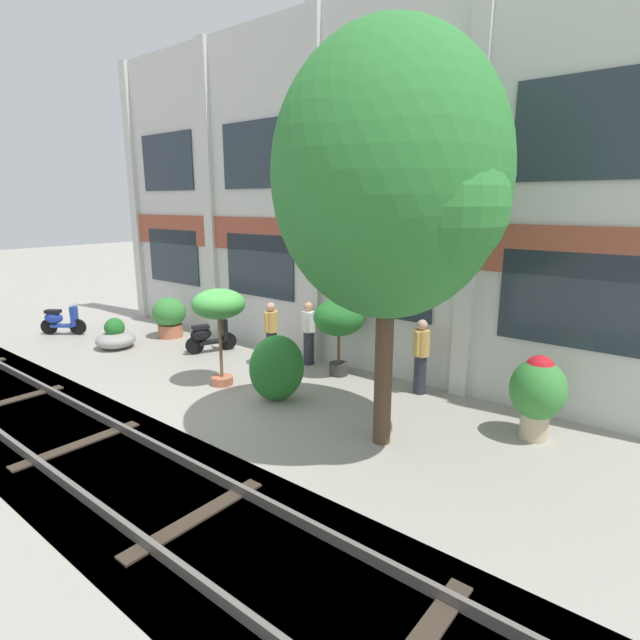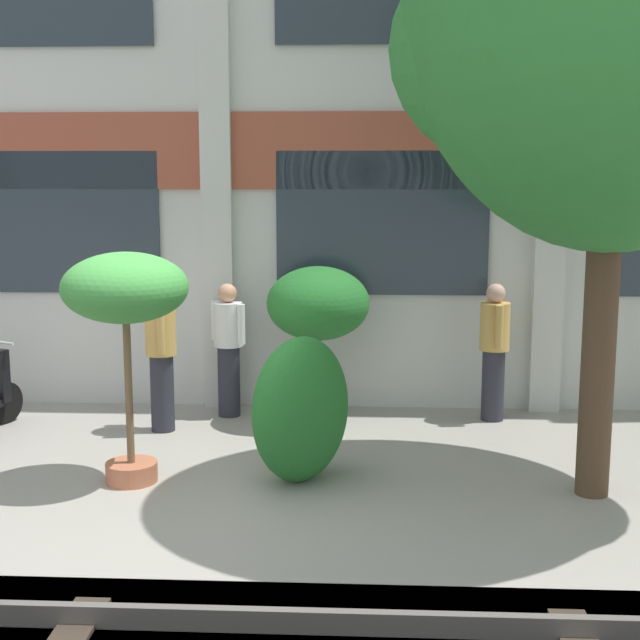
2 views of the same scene
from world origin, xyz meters
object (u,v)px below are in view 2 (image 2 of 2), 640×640
(broadleaf_tree, at_px, (617,3))
(resident_by_doorway, at_px, (161,356))
(potted_plant_terracotta_small, at_px, (125,297))
(potted_plant_low_pan, at_px, (318,308))
(topiary_hedge, at_px, (301,409))
(resident_near_plants, at_px, (494,348))
(resident_watching_tracks, at_px, (228,346))

(broadleaf_tree, bearing_deg, resident_by_doorway, 157.67)
(potted_plant_terracotta_small, relative_size, potted_plant_low_pan, 1.19)
(potted_plant_terracotta_small, xyz_separation_m, topiary_hedge, (1.58, 0.12, -1.05))
(broadleaf_tree, relative_size, resident_near_plants, 4.05)
(broadleaf_tree, height_order, topiary_hedge, broadleaf_tree)
(potted_plant_low_pan, xyz_separation_m, resident_watching_tracks, (-1.06, 0.18, -0.48))
(potted_plant_terracotta_small, relative_size, topiary_hedge, 1.57)
(resident_near_plants, xyz_separation_m, topiary_hedge, (-2.07, -2.17, -0.17))
(topiary_hedge, bearing_deg, potted_plant_low_pan, 88.59)
(potted_plant_terracotta_small, xyz_separation_m, resident_by_doorway, (-0.08, 1.66, -0.89))
(broadleaf_tree, relative_size, potted_plant_terracotta_small, 3.02)
(broadleaf_tree, xyz_separation_m, resident_by_doorway, (-4.29, 1.76, -3.37))
(potted_plant_terracotta_small, relative_size, resident_watching_tracks, 1.36)
(resident_watching_tracks, bearing_deg, topiary_hedge, 62.21)
(broadleaf_tree, xyz_separation_m, resident_watching_tracks, (-3.64, 2.41, -3.38))
(broadleaf_tree, xyz_separation_m, potted_plant_terracotta_small, (-4.21, 0.10, -2.49))
(potted_plant_low_pan, distance_m, resident_by_doorway, 1.83)
(resident_by_doorway, relative_size, resident_near_plants, 0.99)
(resident_by_doorway, bearing_deg, topiary_hedge, 122.68)
(potted_plant_low_pan, bearing_deg, broadleaf_tree, -40.87)
(potted_plant_low_pan, bearing_deg, resident_near_plants, 4.44)
(resident_near_plants, bearing_deg, potted_plant_terracotta_small, 27.56)
(potted_plant_low_pan, relative_size, topiary_hedge, 1.32)
(resident_by_doorway, height_order, resident_near_plants, resident_near_plants)
(resident_by_doorway, distance_m, topiary_hedge, 2.27)
(topiary_hedge, bearing_deg, broadleaf_tree, -4.79)
(resident_by_doorway, bearing_deg, resident_near_plants, 175.13)
(resident_near_plants, bearing_deg, resident_watching_tracks, -5.00)
(broadleaf_tree, xyz_separation_m, topiary_hedge, (-2.63, 0.22, -3.54))
(resident_by_doorway, relative_size, resident_watching_tracks, 1.01)
(broadleaf_tree, height_order, resident_by_doorway, broadleaf_tree)
(broadleaf_tree, height_order, potted_plant_low_pan, broadleaf_tree)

